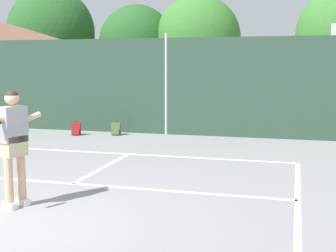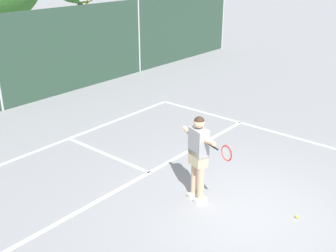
% 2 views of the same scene
% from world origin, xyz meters
% --- Properties ---
extents(court_markings, '(8.30, 11.10, 0.01)m').
position_xyz_m(court_markings, '(0.00, 0.65, 0.00)').
color(court_markings, white).
rests_on(court_markings, ground).
extents(chainlink_fence, '(26.09, 0.09, 3.21)m').
position_xyz_m(chainlink_fence, '(0.00, 9.00, 1.53)').
color(chainlink_fence, '#284233').
rests_on(chainlink_fence, ground).
extents(treeline_backdrop, '(26.76, 4.64, 6.85)m').
position_xyz_m(treeline_backdrop, '(0.75, 19.45, 3.86)').
color(treeline_backdrop, brown).
rests_on(treeline_backdrop, ground).
extents(tennis_player, '(0.44, 1.41, 1.85)m').
position_xyz_m(tennis_player, '(-0.21, 0.93, 1.11)').
color(tennis_player, silver).
rests_on(tennis_player, ground).
extents(backpack_red, '(0.32, 0.30, 0.46)m').
position_xyz_m(backpack_red, '(-2.70, 8.01, 0.19)').
color(backpack_red, maroon).
rests_on(backpack_red, ground).
extents(backpack_olive, '(0.31, 0.28, 0.46)m').
position_xyz_m(backpack_olive, '(-1.48, 8.36, 0.19)').
color(backpack_olive, '#566038').
rests_on(backpack_olive, ground).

